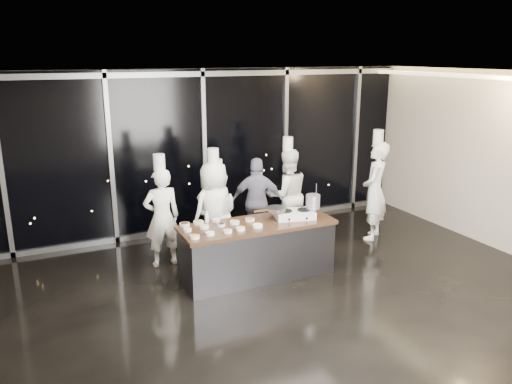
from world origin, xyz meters
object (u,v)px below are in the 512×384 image
chef_left (214,210)px  frying_pan (276,209)px  demo_counter (257,250)px  chef_center (218,213)px  stove (295,214)px  guest (257,202)px  stock_pot (313,202)px  chef_side (375,190)px  chef_far_left (162,216)px  chef_right (287,194)px

chef_left → frying_pan: bearing=108.5°
demo_counter → frying_pan: size_ratio=4.27×
chef_center → stove: bearing=147.4°
demo_counter → chef_left: 1.17m
stove → guest: size_ratio=0.42×
demo_counter → stock_pot: 1.19m
chef_side → chef_center: bearing=-50.5°
chef_far_left → chef_left: size_ratio=0.98×
chef_side → demo_counter: bearing=-28.4°
guest → chef_side: chef_side is taller
frying_pan → chef_right: chef_right is taller
chef_left → guest: chef_left is taller
chef_center → guest: (0.85, 0.18, 0.06)m
stove → chef_center: bearing=142.1°
chef_right → chef_center: bearing=12.3°
frying_pan → chef_side: bearing=27.0°
chef_center → chef_right: bearing=-153.9°
demo_counter → stock_pot: (0.96, -0.08, 0.70)m
demo_counter → stove: (0.66, -0.02, 0.51)m
chef_far_left → chef_right: bearing=-176.6°
stock_pot → guest: 1.45m
stove → chef_side: size_ratio=0.33×
demo_counter → chef_right: 1.84m
chef_right → chef_side: size_ratio=0.94×
demo_counter → chef_far_left: size_ratio=1.29×
demo_counter → chef_right: size_ratio=1.24×
frying_pan → demo_counter: bearing=-156.4°
frying_pan → stock_pot: stock_pot is taller
stock_pot → chef_right: chef_right is taller
demo_counter → chef_far_left: bearing=139.2°
chef_center → chef_side: bearing=-170.0°
chef_far_left → chef_center: chef_far_left is taller
stove → chef_side: 2.21m
chef_far_left → chef_side: chef_side is taller
demo_counter → guest: size_ratio=1.49×
demo_counter → frying_pan: frying_pan is taller
demo_counter → chef_far_left: 1.70m
demo_counter → frying_pan: 0.71m
stove → stock_pot: 0.36m
stove → chef_center: chef_center is taller
stock_pot → chef_center: (-1.21, 1.20, -0.39)m
chef_far_left → demo_counter: bearing=137.4°
frying_pan → chef_left: 1.21m
stock_pot → demo_counter: bearing=175.2°
frying_pan → chef_right: 1.52m
chef_left → demo_counter: bearing=91.0°
demo_counter → stock_pot: stock_pot is taller
guest → chef_side: 2.26m
chef_far_left → chef_side: bearing=172.0°
chef_far_left → chef_right: chef_right is taller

